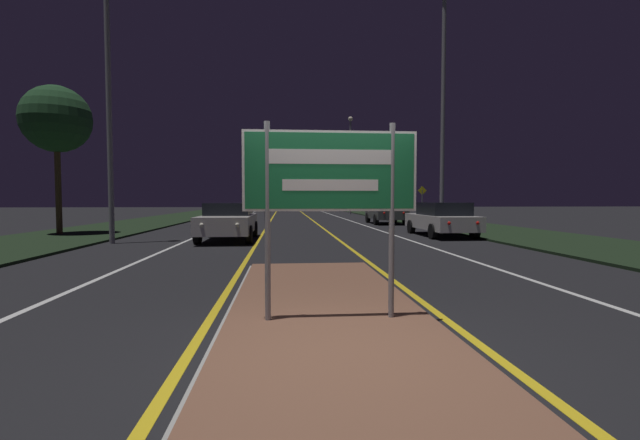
% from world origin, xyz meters
% --- Properties ---
extents(ground_plane, '(160.00, 160.00, 0.00)m').
position_xyz_m(ground_plane, '(0.00, 0.00, 0.00)').
color(ground_plane, black).
extents(median_island, '(2.68, 9.22, 0.10)m').
position_xyz_m(median_island, '(0.00, 0.95, 0.04)').
color(median_island, '#999993').
rests_on(median_island, ground_plane).
extents(verge_left, '(5.00, 100.00, 0.08)m').
position_xyz_m(verge_left, '(-9.50, 20.00, 0.04)').
color(verge_left, black).
rests_on(verge_left, ground_plane).
extents(verge_right, '(5.00, 100.00, 0.08)m').
position_xyz_m(verge_right, '(9.50, 20.00, 0.04)').
color(verge_right, black).
rests_on(verge_right, ground_plane).
extents(centre_line_yellow_left, '(0.12, 70.00, 0.01)m').
position_xyz_m(centre_line_yellow_left, '(-1.53, 25.00, 0.00)').
color(centre_line_yellow_left, gold).
rests_on(centre_line_yellow_left, ground_plane).
extents(centre_line_yellow_right, '(0.12, 70.00, 0.01)m').
position_xyz_m(centre_line_yellow_right, '(1.53, 25.00, 0.00)').
color(centre_line_yellow_right, gold).
rests_on(centre_line_yellow_right, ground_plane).
extents(lane_line_white_left, '(0.12, 70.00, 0.01)m').
position_xyz_m(lane_line_white_left, '(-4.20, 25.00, 0.00)').
color(lane_line_white_left, silver).
rests_on(lane_line_white_left, ground_plane).
extents(lane_line_white_right, '(0.12, 70.00, 0.01)m').
position_xyz_m(lane_line_white_right, '(4.20, 25.00, 0.00)').
color(lane_line_white_right, silver).
rests_on(lane_line_white_right, ground_plane).
extents(edge_line_white_left, '(0.10, 70.00, 0.01)m').
position_xyz_m(edge_line_white_left, '(-7.20, 25.00, 0.00)').
color(edge_line_white_left, silver).
rests_on(edge_line_white_left, ground_plane).
extents(edge_line_white_right, '(0.10, 70.00, 0.01)m').
position_xyz_m(edge_line_white_right, '(7.20, 25.00, 0.00)').
color(edge_line_white_right, silver).
rests_on(edge_line_white_right, ground_plane).
extents(highway_sign, '(2.12, 0.07, 2.39)m').
position_xyz_m(highway_sign, '(0.00, 0.95, 1.80)').
color(highway_sign, gray).
rests_on(highway_sign, median_island).
extents(streetlight_left_near, '(0.51, 0.51, 10.76)m').
position_xyz_m(streetlight_left_near, '(-6.61, 11.35, 6.68)').
color(streetlight_left_near, gray).
rests_on(streetlight_left_near, ground_plane).
extents(streetlight_right_near, '(0.63, 0.63, 11.44)m').
position_xyz_m(streetlight_right_near, '(6.49, 14.42, 7.82)').
color(streetlight_right_near, gray).
rests_on(streetlight_right_near, ground_plane).
extents(streetlight_right_far, '(0.46, 0.46, 9.95)m').
position_xyz_m(streetlight_right_far, '(6.22, 39.26, 5.98)').
color(streetlight_right_far, gray).
rests_on(streetlight_right_far, ground_plane).
extents(car_receding_0, '(1.91, 4.67, 1.43)m').
position_xyz_m(car_receding_0, '(6.08, 13.35, 0.74)').
color(car_receding_0, silver).
rests_on(car_receding_0, ground_plane).
extents(car_receding_1, '(2.02, 4.10, 1.46)m').
position_xyz_m(car_receding_1, '(5.87, 22.35, 0.78)').
color(car_receding_1, '#4C514C').
rests_on(car_receding_1, ground_plane).
extents(car_approaching_0, '(1.99, 4.64, 1.42)m').
position_xyz_m(car_approaching_0, '(-2.67, 12.33, 0.76)').
color(car_approaching_0, silver).
rests_on(car_approaching_0, ground_plane).
extents(warning_sign, '(0.60, 0.06, 2.36)m').
position_xyz_m(warning_sign, '(8.73, 23.94, 1.50)').
color(warning_sign, gray).
rests_on(warning_sign, verge_right).
extents(roadside_palm_left, '(2.80, 2.80, 6.26)m').
position_xyz_m(roadside_palm_left, '(-10.14, 14.89, 4.92)').
color(roadside_palm_left, '#4C3823').
rests_on(roadside_palm_left, verge_left).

